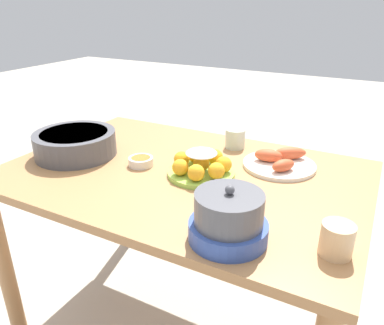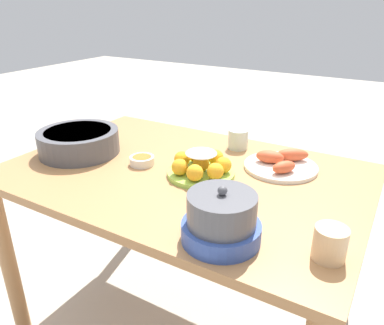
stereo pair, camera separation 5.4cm
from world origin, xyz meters
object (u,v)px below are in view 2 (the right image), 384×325
at_px(dining_table, 184,196).
at_px(seafood_platter, 281,163).
at_px(cup_near, 238,139).
at_px(warming_pot, 221,219).
at_px(cake_plate, 201,166).
at_px(sauce_bowl, 142,160).
at_px(serving_bowl, 79,141).
at_px(cup_far, 330,243).

relative_size(dining_table, seafood_platter, 4.79).
xyz_separation_m(cup_near, warming_pot, (-0.22, 0.60, 0.02)).
height_order(cake_plate, sauce_bowl, cake_plate).
distance_m(serving_bowl, cup_near, 0.63).
bearing_deg(seafood_platter, sauce_bowl, 26.89).
bearing_deg(cup_near, serving_bowl, 35.09).
bearing_deg(warming_pot, cup_far, -165.81).
relative_size(serving_bowl, warming_pot, 1.54).
relative_size(dining_table, cup_near, 15.63).
bearing_deg(dining_table, warming_pot, 134.53).
relative_size(cake_plate, seafood_platter, 0.90).
height_order(sauce_bowl, cup_near, cup_near).
height_order(cup_near, warming_pot, warming_pot).
distance_m(sauce_bowl, cup_near, 0.41).
bearing_deg(serving_bowl, warming_pot, 162.03).
height_order(sauce_bowl, seafood_platter, seafood_platter).
xyz_separation_m(cake_plate, cup_near, (-0.00, -0.30, 0.00)).
bearing_deg(cup_near, sauce_bowl, 54.51).
xyz_separation_m(seafood_platter, cup_near, (0.22, -0.10, 0.02)).
distance_m(seafood_platter, warming_pot, 0.50).
height_order(serving_bowl, warming_pot, warming_pot).
height_order(cup_near, cup_far, cup_far).
relative_size(cup_near, cup_far, 0.97).
height_order(dining_table, warming_pot, warming_pot).
xyz_separation_m(serving_bowl, sauce_bowl, (-0.28, -0.03, -0.03)).
bearing_deg(serving_bowl, seafood_platter, -160.32).
xyz_separation_m(serving_bowl, cup_near, (-0.52, -0.36, -0.01)).
relative_size(cake_plate, sauce_bowl, 2.60).
height_order(dining_table, cup_near, cup_near).
height_order(cake_plate, serving_bowl, serving_bowl).
bearing_deg(cake_plate, serving_bowl, 6.94).
relative_size(dining_table, sauce_bowl, 13.86).
bearing_deg(seafood_platter, cake_plate, 42.33).
height_order(dining_table, serving_bowl, serving_bowl).
distance_m(sauce_bowl, cup_far, 0.74).
bearing_deg(seafood_platter, serving_bowl, 19.68).
bearing_deg(cup_far, cup_near, -48.75).
relative_size(dining_table, cake_plate, 5.33).
xyz_separation_m(sauce_bowl, cup_far, (-0.71, 0.21, 0.02)).
bearing_deg(cup_far, cake_plate, -26.65).
bearing_deg(cup_far, seafood_platter, -59.46).
relative_size(dining_table, warming_pot, 6.19).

